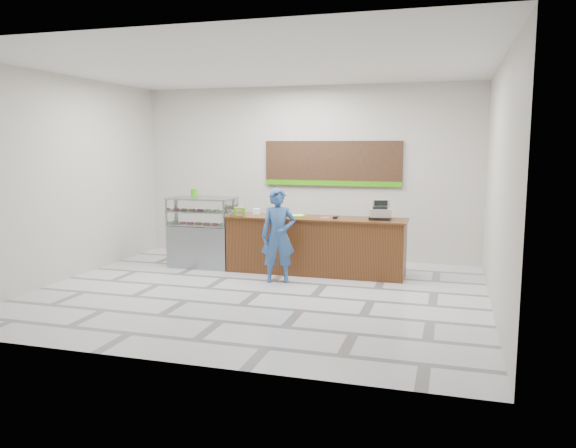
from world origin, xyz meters
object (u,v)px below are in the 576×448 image
(cash_register, at_px, (380,212))
(customer, at_px, (278,236))
(sales_counter, at_px, (315,245))
(serving_tray, at_px, (294,216))
(display_case, at_px, (203,231))

(cash_register, xyz_separation_m, customer, (-1.61, -0.83, -0.36))
(sales_counter, height_order, customer, customer)
(sales_counter, relative_size, serving_tray, 6.92)
(sales_counter, xyz_separation_m, customer, (-0.45, -0.79, 0.28))
(cash_register, bearing_deg, display_case, 169.77)
(cash_register, relative_size, customer, 0.27)
(display_case, height_order, serving_tray, display_case)
(sales_counter, relative_size, cash_register, 7.52)
(serving_tray, bearing_deg, customer, -111.66)
(display_case, xyz_separation_m, customer, (1.77, -0.79, 0.12))
(display_case, height_order, cash_register, cash_register)
(sales_counter, bearing_deg, cash_register, 1.96)
(customer, bearing_deg, serving_tray, 70.79)
(serving_tray, relative_size, customer, 0.29)
(cash_register, xyz_separation_m, serving_tray, (-1.57, -0.01, -0.12))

